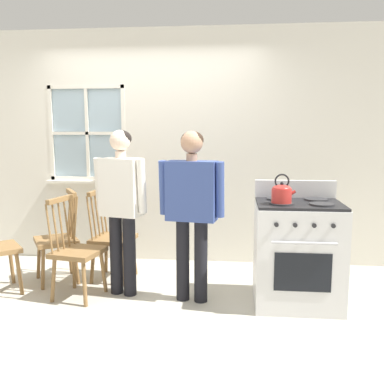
% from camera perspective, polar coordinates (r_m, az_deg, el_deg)
% --- Properties ---
extents(ground_plane, '(16.00, 16.00, 0.00)m').
position_cam_1_polar(ground_plane, '(4.00, -8.82, -14.64)').
color(ground_plane, '#B2AD9E').
extents(wall_back, '(6.40, 0.16, 2.70)m').
position_cam_1_polar(wall_back, '(5.05, -4.79, 5.86)').
color(wall_back, silver).
rests_on(wall_back, ground_plane).
extents(chair_by_window, '(0.56, 0.57, 0.94)m').
position_cam_1_polar(chair_by_window, '(4.61, -17.39, -6.15)').
color(chair_by_window, olive).
rests_on(chair_by_window, ground_plane).
extents(chair_near_wall, '(0.44, 0.46, 0.94)m').
position_cam_1_polar(chair_near_wall, '(4.55, -10.71, -6.12)').
color(chair_near_wall, olive).
rests_on(chair_near_wall, ground_plane).
extents(chair_center_cluster, '(0.48, 0.49, 0.94)m').
position_cam_1_polar(chair_center_cluster, '(4.14, -15.20, -7.70)').
color(chair_center_cluster, olive).
rests_on(chair_center_cluster, ground_plane).
extents(person_elderly_left, '(0.53, 0.30, 1.55)m').
position_cam_1_polar(person_elderly_left, '(4.01, -9.39, -0.77)').
color(person_elderly_left, black).
rests_on(person_elderly_left, ground_plane).
extents(person_teen_center, '(0.60, 0.28, 1.54)m').
position_cam_1_polar(person_teen_center, '(3.80, -0.03, -1.04)').
color(person_teen_center, black).
rests_on(person_teen_center, ground_plane).
extents(stove, '(0.75, 0.68, 1.08)m').
position_cam_1_polar(stove, '(3.95, 13.87, -7.79)').
color(stove, silver).
rests_on(stove, ground_plane).
extents(kettle, '(0.21, 0.17, 0.25)m').
position_cam_1_polar(kettle, '(3.69, 11.87, -0.10)').
color(kettle, red).
rests_on(kettle, stove).
extents(potted_plant, '(0.13, 0.13, 0.25)m').
position_cam_1_polar(potted_plant, '(5.14, -11.96, 2.25)').
color(potted_plant, '#935B3D').
rests_on(potted_plant, wall_back).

